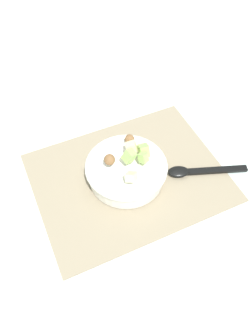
# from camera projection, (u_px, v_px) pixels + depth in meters

# --- Properties ---
(ground_plane) EXTENTS (2.40, 2.40, 0.00)m
(ground_plane) POSITION_uv_depth(u_px,v_px,m) (129.00, 177.00, 0.87)
(ground_plane) COLOR silver
(placemat) EXTENTS (0.48, 0.38, 0.01)m
(placemat) POSITION_uv_depth(u_px,v_px,m) (129.00, 177.00, 0.87)
(placemat) COLOR gray
(placemat) RESTS_ON ground_plane
(salad_bowl) EXTENTS (0.21, 0.21, 0.10)m
(salad_bowl) POSITION_uv_depth(u_px,v_px,m) (126.00, 169.00, 0.84)
(salad_bowl) COLOR white
(salad_bowl) RESTS_ON placemat
(serving_spoon) EXTENTS (0.21, 0.10, 0.01)m
(serving_spoon) POSITION_uv_depth(u_px,v_px,m) (194.00, 171.00, 0.87)
(serving_spoon) COLOR black
(serving_spoon) RESTS_ON placemat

